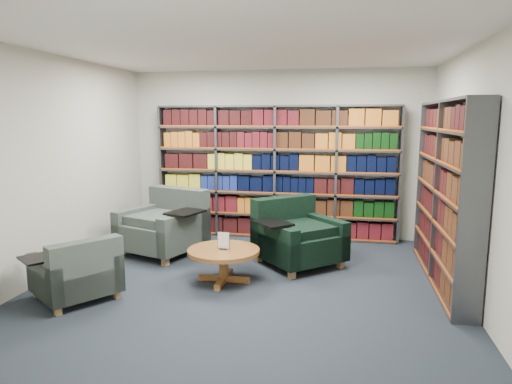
% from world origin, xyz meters
% --- Properties ---
extents(room_shell, '(5.02, 5.02, 2.82)m').
position_xyz_m(room_shell, '(0.00, 0.00, 1.40)').
color(room_shell, '#1A222D').
rests_on(room_shell, ground).
extents(bookshelf_back, '(4.00, 0.28, 2.20)m').
position_xyz_m(bookshelf_back, '(0.00, 2.34, 1.10)').
color(bookshelf_back, '#47494F').
rests_on(bookshelf_back, ground).
extents(bookshelf_right, '(0.28, 2.50, 2.20)m').
position_xyz_m(bookshelf_right, '(2.34, 0.60, 1.10)').
color(bookshelf_right, '#47494F').
rests_on(bookshelf_right, ground).
extents(chair_teal_left, '(1.37, 1.32, 0.94)m').
position_xyz_m(chair_teal_left, '(-1.48, 1.14, 0.38)').
color(chair_teal_left, '#011734').
rests_on(chair_teal_left, ground).
extents(chair_green_right, '(1.39, 1.39, 0.90)m').
position_xyz_m(chair_green_right, '(0.48, 0.97, 0.36)').
color(chair_green_right, black).
rests_on(chair_green_right, ground).
extents(chair_teal_front, '(1.11, 1.11, 0.72)m').
position_xyz_m(chair_teal_front, '(-1.74, -0.80, 0.29)').
color(chair_teal_front, '#011734').
rests_on(chair_teal_front, ground).
extents(coffee_table, '(0.89, 0.89, 0.62)m').
position_xyz_m(coffee_table, '(-0.30, 0.05, 0.33)').
color(coffee_table, brown).
rests_on(coffee_table, ground).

